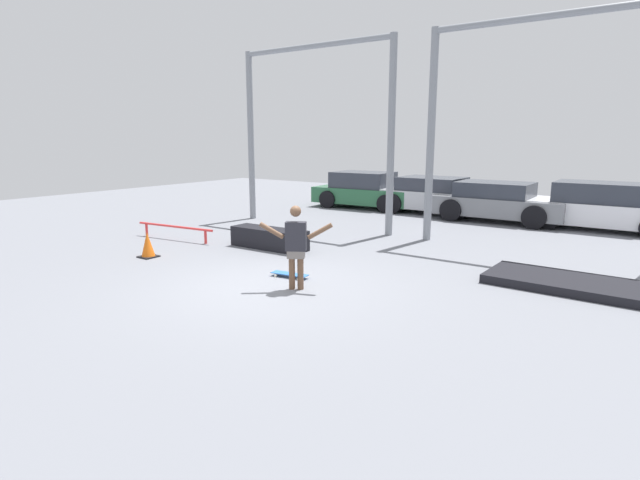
{
  "coord_description": "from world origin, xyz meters",
  "views": [
    {
      "loc": [
        5.75,
        -6.65,
        2.67
      ],
      "look_at": [
        0.18,
        1.26,
        0.68
      ],
      "focal_mm": 28.0,
      "sensor_mm": 36.0,
      "label": 1
    }
  ],
  "objects_px": {
    "parked_car_silver": "(434,195)",
    "skateboard": "(290,274)",
    "parked_car_grey": "(498,202)",
    "manual_pad": "(589,286)",
    "grind_rail": "(175,228)",
    "grind_box": "(269,238)",
    "traffic_cone": "(148,245)",
    "parked_car_green": "(365,191)",
    "parked_car_white": "(601,207)",
    "skateboarder": "(296,243)"
  },
  "relations": [
    {
      "from": "skateboarder",
      "to": "grind_rail",
      "type": "distance_m",
      "value": 5.64
    },
    {
      "from": "manual_pad",
      "to": "parked_car_green",
      "type": "bearing_deg",
      "value": 140.77
    },
    {
      "from": "parked_car_green",
      "to": "grind_box",
      "type": "bearing_deg",
      "value": -80.36
    },
    {
      "from": "manual_pad",
      "to": "grind_rail",
      "type": "bearing_deg",
      "value": -172.53
    },
    {
      "from": "skateboarder",
      "to": "skateboard",
      "type": "bearing_deg",
      "value": 106.88
    },
    {
      "from": "skateboard",
      "to": "manual_pad",
      "type": "bearing_deg",
      "value": 18.48
    },
    {
      "from": "manual_pad",
      "to": "parked_car_white",
      "type": "bearing_deg",
      "value": 95.21
    },
    {
      "from": "skateboarder",
      "to": "parked_car_grey",
      "type": "xyz_separation_m",
      "value": [
        0.76,
        9.65,
        -0.21
      ]
    },
    {
      "from": "skateboarder",
      "to": "grind_box",
      "type": "distance_m",
      "value": 3.54
    },
    {
      "from": "skateboarder",
      "to": "parked_car_green",
      "type": "xyz_separation_m",
      "value": [
        -4.38,
        10.0,
        -0.18
      ]
    },
    {
      "from": "grind_rail",
      "to": "parked_car_silver",
      "type": "bearing_deg",
      "value": 66.02
    },
    {
      "from": "grind_box",
      "to": "grind_rail",
      "type": "height_order",
      "value": "grind_box"
    },
    {
      "from": "grind_rail",
      "to": "parked_car_grey",
      "type": "distance_m",
      "value": 10.09
    },
    {
      "from": "parked_car_grey",
      "to": "skateboarder",
      "type": "bearing_deg",
      "value": -94.33
    },
    {
      "from": "manual_pad",
      "to": "grind_rail",
      "type": "relative_size",
      "value": 1.34
    },
    {
      "from": "parked_car_silver",
      "to": "traffic_cone",
      "type": "bearing_deg",
      "value": -103.55
    },
    {
      "from": "parked_car_green",
      "to": "parked_car_silver",
      "type": "distance_m",
      "value": 2.78
    },
    {
      "from": "grind_rail",
      "to": "skateboard",
      "type": "bearing_deg",
      "value": -13.05
    },
    {
      "from": "parked_car_green",
      "to": "manual_pad",
      "type": "bearing_deg",
      "value": -42.4
    },
    {
      "from": "parked_car_silver",
      "to": "skateboard",
      "type": "bearing_deg",
      "value": -82.81
    },
    {
      "from": "skateboarder",
      "to": "parked_car_silver",
      "type": "xyz_separation_m",
      "value": [
        -1.6,
        10.12,
        -0.2
      ]
    },
    {
      "from": "parked_car_white",
      "to": "skateboarder",
      "type": "bearing_deg",
      "value": -110.38
    },
    {
      "from": "skateboarder",
      "to": "traffic_cone",
      "type": "distance_m",
      "value": 4.29
    },
    {
      "from": "skateboard",
      "to": "grind_rail",
      "type": "height_order",
      "value": "grind_rail"
    },
    {
      "from": "skateboarder",
      "to": "skateboard",
      "type": "height_order",
      "value": "skateboarder"
    },
    {
      "from": "parked_car_green",
      "to": "parked_car_white",
      "type": "distance_m",
      "value": 8.05
    },
    {
      "from": "skateboard",
      "to": "traffic_cone",
      "type": "xyz_separation_m",
      "value": [
        -3.67,
        -0.55,
        0.22
      ]
    },
    {
      "from": "skateboard",
      "to": "parked_car_green",
      "type": "height_order",
      "value": "parked_car_green"
    },
    {
      "from": "grind_rail",
      "to": "parked_car_white",
      "type": "relative_size",
      "value": 0.62
    },
    {
      "from": "grind_box",
      "to": "parked_car_silver",
      "type": "xyz_separation_m",
      "value": [
        1.03,
        7.82,
        0.39
      ]
    },
    {
      "from": "skateboarder",
      "to": "parked_car_green",
      "type": "height_order",
      "value": "skateboarder"
    },
    {
      "from": "grind_box",
      "to": "parked_car_green",
      "type": "height_order",
      "value": "parked_car_green"
    },
    {
      "from": "grind_box",
      "to": "parked_car_green",
      "type": "relative_size",
      "value": 0.5
    },
    {
      "from": "skateboard",
      "to": "parked_car_silver",
      "type": "relative_size",
      "value": 0.2
    },
    {
      "from": "skateboarder",
      "to": "parked_car_grey",
      "type": "distance_m",
      "value": 9.69
    },
    {
      "from": "parked_car_grey",
      "to": "grind_rail",
      "type": "bearing_deg",
      "value": -127.23
    },
    {
      "from": "manual_pad",
      "to": "parked_car_grey",
      "type": "height_order",
      "value": "parked_car_grey"
    },
    {
      "from": "skateboarder",
      "to": "manual_pad",
      "type": "distance_m",
      "value": 5.26
    },
    {
      "from": "manual_pad",
      "to": "parked_car_grey",
      "type": "xyz_separation_m",
      "value": [
        -3.55,
        6.74,
        0.54
      ]
    },
    {
      "from": "parked_car_grey",
      "to": "traffic_cone",
      "type": "relative_size",
      "value": 7.11
    },
    {
      "from": "parked_car_silver",
      "to": "parked_car_grey",
      "type": "xyz_separation_m",
      "value": [
        2.36,
        -0.47,
        -0.01
      ]
    },
    {
      "from": "parked_car_white",
      "to": "parked_car_grey",
      "type": "bearing_deg",
      "value": -175.64
    },
    {
      "from": "grind_rail",
      "to": "skateboarder",
      "type": "bearing_deg",
      "value": -17.02
    },
    {
      "from": "grind_box",
      "to": "parked_car_grey",
      "type": "xyz_separation_m",
      "value": [
        3.39,
        7.36,
        0.38
      ]
    },
    {
      "from": "grind_box",
      "to": "traffic_cone",
      "type": "height_order",
      "value": "traffic_cone"
    },
    {
      "from": "skateboarder",
      "to": "parked_car_green",
      "type": "relative_size",
      "value": 0.37
    },
    {
      "from": "skateboard",
      "to": "grind_box",
      "type": "xyz_separation_m",
      "value": [
        -2.05,
        1.76,
        0.18
      ]
    },
    {
      "from": "grind_box",
      "to": "parked_car_white",
      "type": "bearing_deg",
      "value": 50.27
    },
    {
      "from": "parked_car_silver",
      "to": "grind_rail",
      "type": "bearing_deg",
      "value": -112.85
    },
    {
      "from": "parked_car_green",
      "to": "parked_car_silver",
      "type": "bearing_deg",
      "value": -0.79
    }
  ]
}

